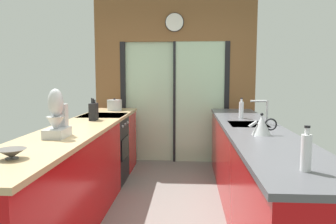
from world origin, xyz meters
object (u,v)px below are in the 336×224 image
Objects in this scene: stand_mixer at (57,119)px; oven_range at (104,149)px; knife_block at (94,112)px; soap_bottle_near at (306,152)px; kettle at (262,125)px; stock_pot at (114,105)px; soap_bottle_far at (241,110)px; mixing_bowl at (12,153)px.

oven_range is at bearing 90.66° from stand_mixer.
stand_mixer reaches higher than oven_range.
stand_mixer reaches higher than knife_block.
kettle is at bearing 89.90° from soap_bottle_near.
soap_bottle_far is at bearing -24.55° from stock_pot.
stock_pot is 2.65m from kettle.
soap_bottle_far is (0.00, 2.27, -0.00)m from soap_bottle_near.
oven_range is 4.99× the size of mixing_bowl.
stand_mixer is 1.65× the size of soap_bottle_far.
mixing_bowl is (0.02, -2.32, 0.50)m from oven_range.
oven_range is 0.76m from knife_block.
soap_bottle_far is at bearing 49.85° from mixing_bowl.
oven_range is 2.19× the size of stand_mixer.
stand_mixer is (0.00, -1.09, 0.06)m from knife_block.
kettle is (1.80, -1.36, 0.55)m from oven_range.
knife_block is at bearing 131.98° from soap_bottle_near.
oven_range is at bearing 90.45° from mixing_bowl.
oven_range is 3.58× the size of soap_bottle_near.
soap_bottle_far is (1.78, -0.81, 0.03)m from stock_pot.
stock_pot is (0.02, 0.60, 0.55)m from oven_range.
knife_block is 1.03× the size of soap_bottle_near.
knife_block is 1.17× the size of stock_pot.
stock_pot reaches higher than oven_range.
soap_bottle_near is (1.78, -1.98, 0.01)m from knife_block.
oven_range is at bearing 125.93° from soap_bottle_near.
stand_mixer is (0.00, 0.74, 0.13)m from mixing_bowl.
oven_range is 3.12m from soap_bottle_near.
knife_block is 1.80m from soap_bottle_far.
mixing_bowl is at bearing -89.55° from oven_range.
mixing_bowl is 1.79m from soap_bottle_near.
soap_bottle_near reaches higher than oven_range.
stand_mixer reaches higher than soap_bottle_near.
stand_mixer reaches higher than mixing_bowl.
soap_bottle_far is (1.78, 2.11, 0.07)m from mixing_bowl.
knife_block is at bearing -87.91° from oven_range.
stock_pot is 0.89× the size of kettle.
soap_bottle_near is (1.78, -0.16, 0.07)m from mixing_bowl.
stock_pot is (0.00, 2.92, 0.05)m from mixing_bowl.
mixing_bowl is at bearing -130.15° from soap_bottle_far.
oven_range is 2.32m from kettle.
soap_bottle_far is at bearing 37.67° from stand_mixer.
stand_mixer is at bearing 90.00° from mixing_bowl.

